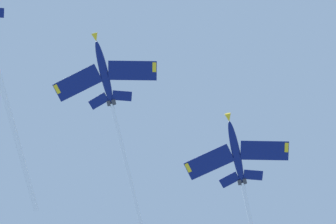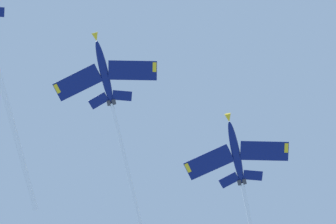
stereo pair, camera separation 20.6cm
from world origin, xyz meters
The scene contains 2 objects.
jet_second centered at (21.00, 13.34, 122.15)m, with size 49.28×28.23×12.52m.
jet_third centered at (47.91, 2.67, 117.22)m, with size 50.52×29.06×13.23m.
Camera 1 is at (-11.75, -24.14, 1.99)m, focal length 73.82 mm.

